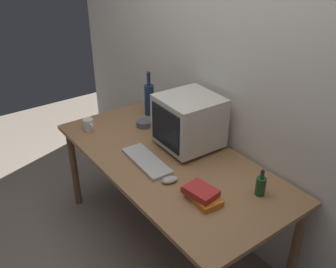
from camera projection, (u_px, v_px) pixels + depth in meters
The scene contains 11 objects.
ground_plane at pixel (168, 240), 2.83m from camera, with size 6.00×6.00×0.00m, color gray.
back_wall at pixel (226, 71), 2.47m from camera, with size 4.00×0.08×2.50m, color silver.
desk at pixel (168, 167), 2.50m from camera, with size 1.76×0.84×0.75m.
crt_monitor at pixel (189, 121), 2.50m from camera, with size 0.39×0.40×0.37m.
keyboard at pixel (146, 161), 2.40m from camera, with size 0.42×0.15×0.02m, color beige.
computer_mouse at pixel (170, 180), 2.21m from camera, with size 0.06×0.10×0.04m, color beige.
bottle_tall at pixel (149, 99), 2.98m from camera, with size 0.08×0.08×0.37m.
bottle_short at pixel (261, 185), 2.09m from camera, with size 0.06×0.06×0.17m.
book_stack at pixel (201, 194), 2.07m from camera, with size 0.25×0.16×0.07m.
mug at pixel (88, 125), 2.78m from camera, with size 0.12×0.08×0.09m.
cd_spindle at pixel (144, 123), 2.85m from camera, with size 0.12×0.12×0.04m, color #595B66.
Camera 1 is at (1.68, -1.23, 2.08)m, focal length 39.56 mm.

